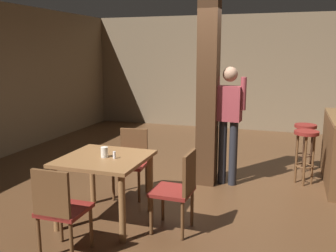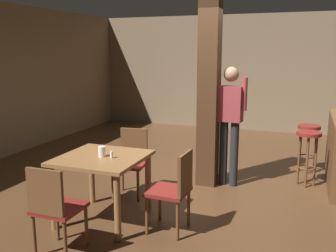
# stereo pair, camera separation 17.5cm
# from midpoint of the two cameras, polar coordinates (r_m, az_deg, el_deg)

# --- Properties ---
(ground_plane) EXTENTS (10.80, 10.80, 0.00)m
(ground_plane) POSITION_cam_midpoint_polar(r_m,az_deg,el_deg) (5.34, 4.89, -9.93)
(ground_plane) COLOR #4C301C
(wall_back) EXTENTS (8.00, 0.10, 2.80)m
(wall_back) POSITION_cam_midpoint_polar(r_m,az_deg,el_deg) (9.43, 11.55, 7.90)
(wall_back) COLOR #756047
(wall_back) RESTS_ON ground_plane
(pillar) EXTENTS (0.28, 0.28, 2.80)m
(pillar) POSITION_cam_midpoint_polar(r_m,az_deg,el_deg) (5.36, 5.19, 5.60)
(pillar) COLOR #422816
(pillar) RESTS_ON ground_plane
(dining_table) EXTENTS (0.93, 0.93, 0.77)m
(dining_table) POSITION_cam_midpoint_polar(r_m,az_deg,el_deg) (4.33, -10.77, -6.32)
(dining_table) COLOR brown
(dining_table) RESTS_ON ground_plane
(chair_north) EXTENTS (0.46, 0.46, 0.89)m
(chair_north) POSITION_cam_midpoint_polar(r_m,az_deg,el_deg) (5.09, -6.54, -5.01)
(chair_north) COLOR maroon
(chair_north) RESTS_ON ground_plane
(chair_east) EXTENTS (0.43, 0.43, 0.89)m
(chair_east) POSITION_cam_midpoint_polar(r_m,az_deg,el_deg) (4.04, 0.40, -9.31)
(chair_east) COLOR maroon
(chair_east) RESTS_ON ground_plane
(chair_south) EXTENTS (0.42, 0.42, 0.89)m
(chair_south) POSITION_cam_midpoint_polar(r_m,az_deg,el_deg) (3.72, -17.53, -11.74)
(chair_south) COLOR maroon
(chair_south) RESTS_ON ground_plane
(napkin_cup) EXTENTS (0.08, 0.08, 0.12)m
(napkin_cup) POSITION_cam_midpoint_polar(r_m,az_deg,el_deg) (4.26, -10.83, -3.95)
(napkin_cup) COLOR silver
(napkin_cup) RESTS_ON dining_table
(salt_shaker) EXTENTS (0.03, 0.03, 0.08)m
(salt_shaker) POSITION_cam_midpoint_polar(r_m,az_deg,el_deg) (4.19, -9.37, -4.41)
(salt_shaker) COLOR silver
(salt_shaker) RESTS_ON dining_table
(standing_person) EXTENTS (0.47, 0.23, 1.72)m
(standing_person) POSITION_cam_midpoint_polar(r_m,az_deg,el_deg) (5.41, 8.35, 1.33)
(standing_person) COLOR maroon
(standing_person) RESTS_ON ground_plane
(bar_stool_near) EXTENTS (0.35, 0.35, 0.80)m
(bar_stool_near) POSITION_cam_midpoint_polar(r_m,az_deg,el_deg) (5.78, 19.44, -2.68)
(bar_stool_near) COLOR maroon
(bar_stool_near) RESTS_ON ground_plane
(bar_stool_mid) EXTENTS (0.35, 0.35, 0.77)m
(bar_stool_mid) POSITION_cam_midpoint_polar(r_m,az_deg,el_deg) (6.43, 19.40, -1.48)
(bar_stool_mid) COLOR maroon
(bar_stool_mid) RESTS_ON ground_plane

